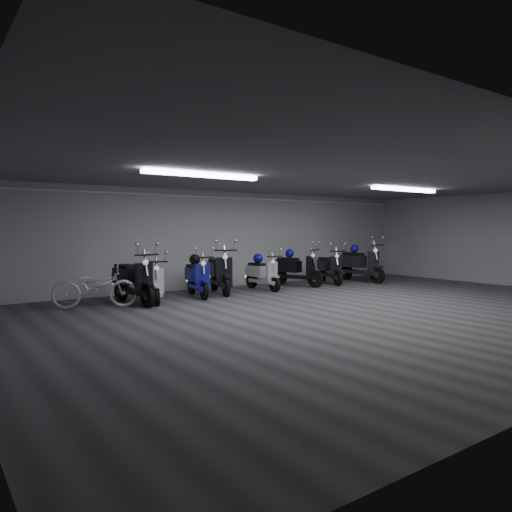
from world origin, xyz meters
TOP-DOWN VIEW (x-y plane):
  - floor at (0.00, 0.00)m, footprint 14.00×10.00m
  - ceiling at (0.00, 0.00)m, footprint 14.00×10.00m
  - back_wall at (0.00, 5.00)m, footprint 14.00×0.01m
  - fluor_strip_left at (-3.00, 1.00)m, footprint 2.40×0.18m
  - fluor_strip_right at (3.00, 1.00)m, footprint 2.40×0.18m
  - conduit at (0.00, 4.92)m, footprint 13.60×0.05m
  - scooter_1 at (-3.47, 3.41)m, footprint 0.86×1.98m
  - scooter_2 at (-2.98, 3.38)m, footprint 1.01×1.73m
  - scooter_4 at (-1.74, 3.60)m, footprint 0.91×1.80m
  - scooter_5 at (-0.96, 3.81)m, footprint 1.20×2.06m
  - scooter_6 at (0.38, 3.71)m, footprint 0.57×1.62m
  - scooter_7 at (1.73, 3.85)m, footprint 1.23×1.92m
  - scooter_8 at (2.98, 3.74)m, footprint 1.12×1.83m
  - scooter_9 at (4.19, 3.58)m, footprint 0.72×2.03m
  - bicycle at (-4.35, 3.37)m, footprint 1.88×1.20m
  - helmet_0 at (-1.69, 3.83)m, footprint 0.28×0.28m
  - helmet_1 at (4.18, 3.86)m, footprint 0.27×0.27m
  - helmet_2 at (1.64, 4.08)m, footprint 0.26×0.26m
  - helmet_3 at (0.37, 3.94)m, footprint 0.27×0.27m

SIDE VIEW (x-z plane):
  - floor at x=0.00m, z-range -0.01..0.00m
  - bicycle at x=-4.35m, z-range 0.00..1.15m
  - scooter_6 at x=0.38m, z-range 0.00..1.20m
  - scooter_2 at x=-2.98m, z-range 0.00..1.22m
  - scooter_4 at x=-1.74m, z-range 0.00..1.28m
  - scooter_8 at x=2.98m, z-range 0.00..1.29m
  - scooter_7 at x=1.73m, z-range 0.00..1.36m
  - scooter_1 at x=-3.47m, z-range 0.00..1.43m
  - scooter_5 at x=-0.96m, z-range 0.00..1.46m
  - scooter_9 at x=4.19m, z-range 0.00..1.50m
  - helmet_3 at x=0.37m, z-range 0.74..1.02m
  - helmet_0 at x=-1.69m, z-range 0.79..1.07m
  - helmet_2 at x=1.64m, z-range 0.84..1.10m
  - helmet_1 at x=4.18m, z-range 0.93..1.20m
  - back_wall at x=0.00m, z-range 0.00..2.80m
  - conduit at x=0.00m, z-range 2.59..2.65m
  - fluor_strip_left at x=-3.00m, z-range 2.70..2.78m
  - fluor_strip_right at x=3.00m, z-range 2.70..2.78m
  - ceiling at x=0.00m, z-range 2.80..2.81m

